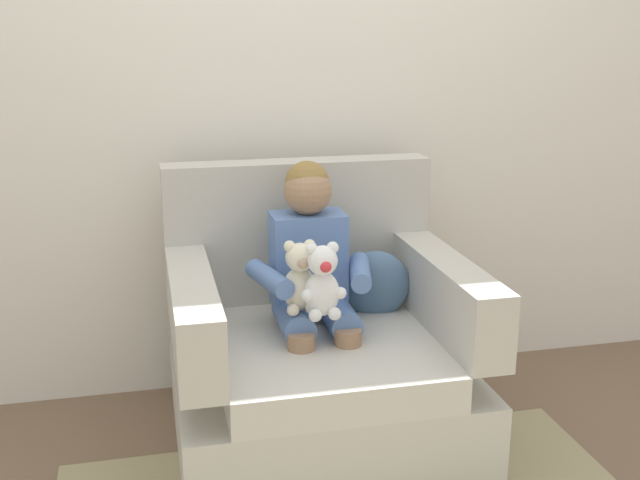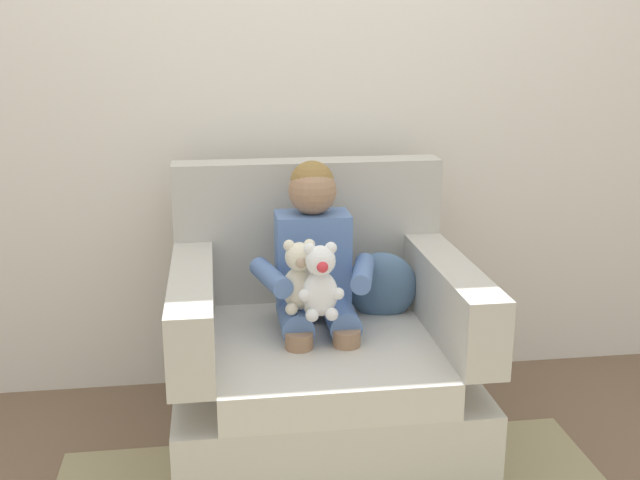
# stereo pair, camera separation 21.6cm
# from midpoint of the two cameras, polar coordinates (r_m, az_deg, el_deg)

# --- Properties ---
(ground_plane) EXTENTS (8.00, 8.00, 0.00)m
(ground_plane) POSITION_cam_midpoint_polar(r_m,az_deg,el_deg) (2.89, -2.18, -15.09)
(ground_plane) COLOR brown
(back_wall) EXTENTS (6.00, 0.10, 2.60)m
(back_wall) POSITION_cam_midpoint_polar(r_m,az_deg,el_deg) (3.13, -4.74, 12.37)
(back_wall) COLOR silver
(back_wall) RESTS_ON ground
(armchair) EXTENTS (1.02, 0.92, 0.98)m
(armchair) POSITION_cam_midpoint_polar(r_m,az_deg,el_deg) (2.78, -2.41, -8.94)
(armchair) COLOR #BCB7AD
(armchair) RESTS_ON ground
(seated_child) EXTENTS (0.45, 0.39, 0.82)m
(seated_child) POSITION_cam_midpoint_polar(r_m,az_deg,el_deg) (2.68, -2.90, -2.18)
(seated_child) COLOR #597AB7
(seated_child) RESTS_ON armchair
(plush_white) EXTENTS (0.15, 0.12, 0.25)m
(plush_white) POSITION_cam_midpoint_polar(r_m,az_deg,el_deg) (2.49, -2.30, -3.21)
(plush_white) COLOR white
(plush_white) RESTS_ON armchair
(plush_cream) EXTENTS (0.15, 0.12, 0.25)m
(plush_cream) POSITION_cam_midpoint_polar(r_m,az_deg,el_deg) (2.55, -3.92, -2.90)
(plush_cream) COLOR silver
(plush_cream) RESTS_ON armchair
(throw_pillow) EXTENTS (0.28, 0.17, 0.26)m
(throw_pillow) POSITION_cam_midpoint_polar(r_m,az_deg,el_deg) (2.86, 1.95, -3.35)
(throw_pillow) COLOR slate
(throw_pillow) RESTS_ON armchair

